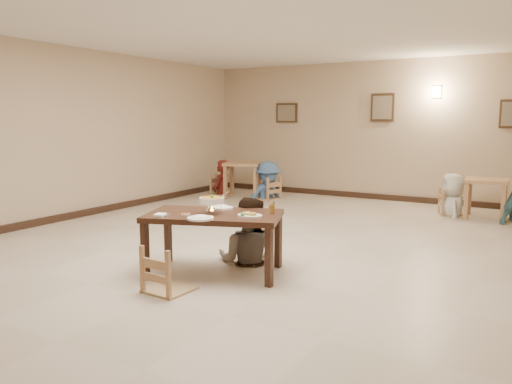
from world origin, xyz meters
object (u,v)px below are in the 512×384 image
Objects in this scene: chair_near at (169,247)px; bg_diner_b at (268,162)px; curry_warmer at (212,200)px; bg_diner_c at (454,173)px; drink_glass at (272,208)px; bg_diner_a at (221,160)px; main_diner at (248,197)px; bg_chair_rl at (453,191)px; bg_table_right at (486,187)px; bg_chair_ll at (221,175)px; bg_chair_lr at (268,178)px; chair_far at (250,225)px; main_table at (214,220)px; bg_table_left at (243,169)px.

chair_near is 0.55× the size of bg_diner_b.
bg_diner_c is (1.76, 5.10, -0.07)m from curry_warmer.
chair_near reaches higher than drink_glass.
chair_near is 0.57× the size of bg_diner_a.
bg_diner_b reaches higher than bg_diner_a.
main_diner is 5.56m from bg_diner_a.
curry_warmer is 0.35× the size of bg_chair_rl.
bg_table_right is at bearing -109.73° from bg_chair_rl.
bg_chair_ll is 0.97× the size of bg_chair_lr.
bg_diner_c is (1.67, 4.42, 0.32)m from chair_far.
bg_table_right is 4.38m from bg_chair_lr.
curry_warmer is 0.19× the size of bg_diner_a.
main_diner is (-0.00, -0.05, 0.35)m from chair_far.
bg_chair_lr reaches higher than chair_near.
bg_chair_rl is (5.07, 0.08, -0.01)m from bg_chair_ll.
bg_table_right is at bearing 69.91° from drink_glass.
bg_diner_c is at bearing -125.12° from main_diner.
chair_far is 0.95× the size of bg_chair_lr.
bg_chair_ll is (-3.26, 5.73, 0.00)m from chair_near.
chair_near is 6.05m from bg_chair_lr.
bg_chair_ll is 0.56× the size of bg_diner_b.
chair_near is 6.72× the size of drink_glass.
chair_far is 6.67× the size of drink_glass.
bg_diner_a is at bearing -57.06° from chair_near.
bg_chair_lr is 0.35m from bg_diner_b.
main_diner is at bearing 62.47° from main_table.
chair_near is 2.92× the size of curry_warmer.
main_table is 0.64m from main_diner.
bg_table_right is (2.23, 4.43, 0.11)m from chair_far.
curry_warmer is 0.19× the size of bg_diner_b.
bg_chair_ll is 0.57× the size of bg_diner_a.
main_diner reaches higher than bg_table_left.
bg_table_right is 0.44× the size of bg_diner_b.
bg_diner_a is (-3.32, 5.00, 0.20)m from main_table.
curry_warmer is 5.67m from bg_table_left.
curry_warmer is 5.41m from bg_chair_rl.
bg_diner_c is (1.67, 4.48, -0.03)m from main_diner.
bg_table_left is at bearing 125.08° from drink_glass.
bg_chair_lr is (-2.02, 5.71, 0.02)m from chair_near.
bg_diner_b is at bearing -67.26° from chair_near.
bg_diner_b is at bearing 1.51° from bg_table_left.
bg_chair_ll is at bearing 176.56° from bg_table_left.
main_diner is at bearing 150.17° from drink_glass.
drink_glass is 0.09× the size of bg_diner_c.
chair_far is 0.79m from curry_warmer.
bg_diner_a is at bearing 133.20° from chair_far.
main_diner is 1.58× the size of bg_table_left.
chair_near is 6.09m from bg_diner_c.
bg_chair_lr is (-2.15, 4.33, 0.02)m from chair_far.
chair_far is at bearing -105.61° from main_diner.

